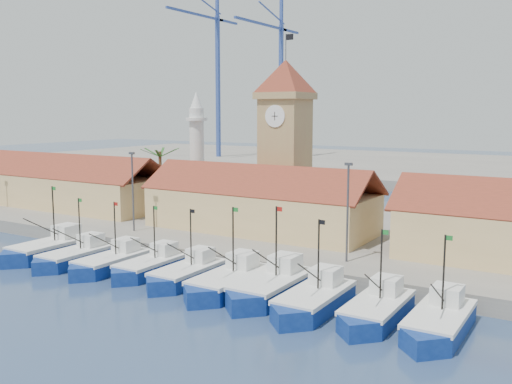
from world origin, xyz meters
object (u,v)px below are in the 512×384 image
Objects in this scene: clock_tower at (285,137)px; minaret at (197,150)px; boat_5 at (227,283)px; boat_0 at (48,250)px.

clock_tower reaches higher than minaret.
minaret is at bearing 131.31° from boat_5.
boat_5 is 0.61× the size of minaret.
boat_5 is (22.40, 0.15, -0.03)m from boat_0.
minaret reaches higher than boat_0.
clock_tower reaches higher than boat_5.
minaret is (-15.00, 2.00, -2.23)m from clock_tower.
boat_0 is 0.63× the size of minaret.
boat_0 reaches higher than boat_5.
minaret is (0.25, 25.36, 8.92)m from boat_0.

